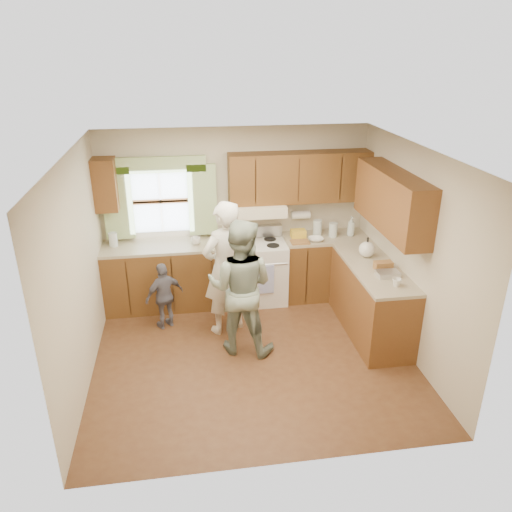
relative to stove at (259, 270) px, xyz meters
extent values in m
plane|color=#502C19|center=(-0.30, -1.44, -0.47)|extent=(3.80, 3.80, 0.00)
plane|color=white|center=(-0.30, -1.44, 2.03)|extent=(3.80, 3.80, 0.00)
plane|color=beige|center=(-0.30, 0.31, 0.78)|extent=(3.80, 0.00, 3.80)
plane|color=beige|center=(-0.30, -3.19, 0.78)|extent=(3.80, 0.00, 3.80)
plane|color=beige|center=(-2.20, -1.44, 0.78)|extent=(0.00, 3.50, 3.50)
plane|color=beige|center=(1.60, -1.44, 0.78)|extent=(0.00, 3.50, 3.50)
cube|color=#482A0F|center=(-1.29, 0.01, -0.02)|extent=(1.82, 0.60, 0.90)
cube|color=#482A0F|center=(0.99, 0.01, -0.02)|extent=(1.22, 0.60, 0.90)
cube|color=#492C10|center=(1.30, -1.11, -0.02)|extent=(0.60, 1.65, 0.90)
cube|color=tan|center=(-1.29, 0.01, 0.45)|extent=(1.82, 0.60, 0.04)
cube|color=tan|center=(0.99, 0.01, 0.45)|extent=(1.22, 0.60, 0.04)
cube|color=tan|center=(1.30, -1.11, 0.45)|extent=(0.60, 1.65, 0.04)
cube|color=#482A0F|center=(0.60, 0.15, 1.33)|extent=(2.00, 0.33, 0.70)
cube|color=#492C10|center=(-2.05, 0.15, 1.33)|extent=(0.30, 0.33, 0.70)
cube|color=#492C10|center=(1.43, -1.11, 1.33)|extent=(0.33, 1.65, 0.70)
cube|color=beige|center=(0.00, 0.08, 0.91)|extent=(0.76, 0.45, 0.15)
cube|color=silver|center=(-1.35, 0.29, 1.03)|extent=(0.90, 0.03, 0.90)
cube|color=#EFF448|center=(-1.93, 0.24, 1.03)|extent=(0.40, 0.05, 1.02)
cube|color=#EFF448|center=(-0.77, 0.24, 1.03)|extent=(0.40, 0.05, 1.02)
cube|color=#EFF448|center=(-1.35, 0.24, 1.55)|extent=(1.30, 0.05, 0.22)
cylinder|color=white|center=(0.65, 0.21, 0.75)|extent=(0.27, 0.12, 0.12)
imported|color=silver|center=(-0.90, -0.01, 0.53)|extent=(0.16, 0.16, 0.11)
imported|color=silver|center=(1.35, -0.01, 0.62)|extent=(0.14, 0.14, 0.29)
imported|color=silver|center=(0.79, -0.15, 0.50)|extent=(0.21, 0.21, 0.05)
imported|color=silver|center=(1.35, -1.68, 0.52)|extent=(0.12, 0.12, 0.10)
cylinder|color=silver|center=(-2.03, 0.09, 0.57)|extent=(0.12, 0.12, 0.19)
cube|color=olive|center=(0.56, -0.17, 0.48)|extent=(0.26, 0.19, 0.02)
cube|color=yellow|center=(0.58, 0.03, 0.53)|extent=(0.21, 0.15, 0.12)
cylinder|color=silver|center=(0.88, 0.08, 0.59)|extent=(0.13, 0.13, 0.23)
cylinder|color=silver|center=(1.09, -0.01, 0.58)|extent=(0.12, 0.12, 0.21)
sphere|color=silver|center=(1.31, -0.79, 0.58)|extent=(0.21, 0.21, 0.21)
cube|color=olive|center=(1.38, -1.20, 0.52)|extent=(0.22, 0.12, 0.10)
cube|color=silver|center=(1.35, -1.40, 0.50)|extent=(0.27, 0.19, 0.06)
cube|color=silver|center=(0.00, -0.01, -0.02)|extent=(0.76, 0.64, 0.90)
cube|color=#B7B7BC|center=(0.00, 0.25, 0.52)|extent=(0.76, 0.10, 0.16)
cylinder|color=#B7B7BC|center=(0.00, -0.33, 0.23)|extent=(0.68, 0.03, 0.03)
cube|color=#5360C1|center=(0.05, -0.35, 0.01)|extent=(0.22, 0.02, 0.42)
cylinder|color=black|center=(-0.18, 0.11, 0.44)|extent=(0.18, 0.18, 0.01)
cylinder|color=black|center=(0.18, 0.11, 0.44)|extent=(0.18, 0.18, 0.01)
cylinder|color=black|center=(-0.18, -0.14, 0.44)|extent=(0.18, 0.18, 0.01)
cylinder|color=black|center=(0.18, -0.14, 0.44)|extent=(0.18, 0.18, 0.01)
imported|color=silver|center=(-0.56, -0.78, 0.43)|extent=(0.77, 0.68, 1.78)
imported|color=#283F34|center=(-0.42, -1.26, 0.39)|extent=(1.00, 0.90, 1.70)
imported|color=slate|center=(-1.35, -0.59, 0.00)|extent=(0.58, 0.46, 0.92)
camera|label=1|loc=(-1.03, -6.54, 3.08)|focal=35.00mm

